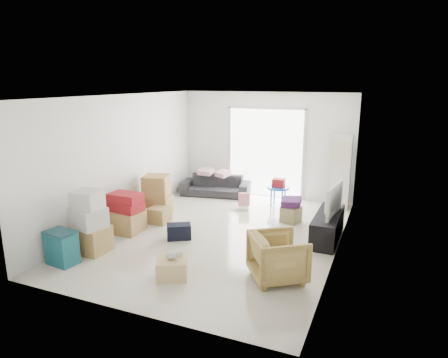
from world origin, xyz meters
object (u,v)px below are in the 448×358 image
object	(u,v)px
ottoman	(291,214)
storage_bins	(62,247)
sofa	(215,182)
armchair	(278,255)
kids_table	(278,186)
television	(329,211)
ac_tower	(341,172)
tv_console	(328,226)
wood_crate	(172,268)

from	to	relation	value
ottoman	storage_bins	bearing A→B (deg)	-131.41
sofa	storage_bins	bearing A→B (deg)	-109.06
armchair	storage_bins	size ratio (longest dim) A/B	1.39
sofa	armchair	distance (m)	4.74
storage_bins	sofa	bearing A→B (deg)	81.72
ottoman	kids_table	bearing A→B (deg)	118.49
ottoman	television	bearing A→B (deg)	-35.71
ac_tower	kids_table	bearing A→B (deg)	-164.65
sofa	kids_table	bearing A→B (deg)	-18.20
storage_bins	ottoman	world-z (taller)	storage_bins
television	armchair	bearing A→B (deg)	173.80
ac_tower	armchair	xyz separation A→B (m)	(-0.40, -4.01, -0.48)
ac_tower	television	xyz separation A→B (m)	(0.05, -2.06, -0.31)
tv_console	storage_bins	size ratio (longest dim) A/B	2.61
television	wood_crate	size ratio (longest dim) A/B	2.24
armchair	ottoman	bearing A→B (deg)	-25.89
ac_tower	storage_bins	distance (m)	6.24
tv_console	sofa	size ratio (longest dim) A/B	0.84
ac_tower	ottoman	xyz separation A→B (m)	(-0.81, -1.44, -0.70)
sofa	storage_bins	world-z (taller)	sofa
ottoman	sofa	bearing A→B (deg)	151.29
ac_tower	sofa	bearing A→B (deg)	-177.28
television	wood_crate	distance (m)	3.23
tv_console	kids_table	world-z (taller)	kids_table
storage_bins	ottoman	xyz separation A→B (m)	(3.04, 3.44, -0.11)
television	ottoman	world-z (taller)	television
tv_console	storage_bins	distance (m)	4.81
ottoman	kids_table	xyz separation A→B (m)	(-0.57, 1.05, 0.30)
television	kids_table	xyz separation A→B (m)	(-1.44, 1.68, -0.09)
ottoman	wood_crate	xyz separation A→B (m)	(-1.11, -3.15, -0.02)
sofa	armchair	xyz separation A→B (m)	(2.76, -3.86, 0.05)
television	armchair	size ratio (longest dim) A/B	1.28
kids_table	television	bearing A→B (deg)	-49.39
television	wood_crate	bearing A→B (deg)	148.81
storage_bins	tv_console	bearing A→B (deg)	35.87
television	ottoman	xyz separation A→B (m)	(-0.86, 0.62, -0.39)
ottoman	kids_table	distance (m)	1.24
armchair	tv_console	bearing A→B (deg)	-48.05
ac_tower	ottoman	bearing A→B (deg)	-119.58
sofa	tv_console	bearing A→B (deg)	-41.48
tv_console	kids_table	bearing A→B (deg)	130.61
television	sofa	distance (m)	3.74
ac_tower	kids_table	xyz separation A→B (m)	(-1.39, -0.38, -0.39)
ac_tower	storage_bins	world-z (taller)	ac_tower
tv_console	wood_crate	distance (m)	3.21
armchair	ac_tower	bearing A→B (deg)	-40.74
television	ac_tower	bearing A→B (deg)	8.22
wood_crate	sofa	bearing A→B (deg)	105.59
ottoman	wood_crate	world-z (taller)	ottoman
storage_bins	wood_crate	world-z (taller)	storage_bins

